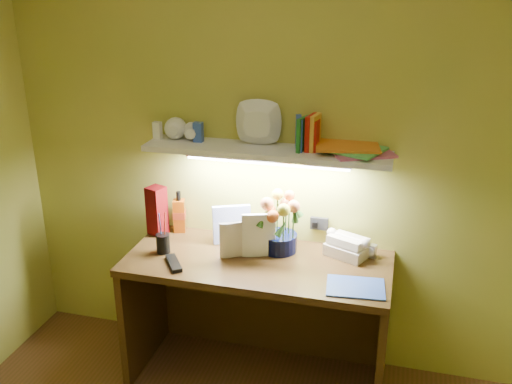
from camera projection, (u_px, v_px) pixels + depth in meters
desk at (257, 321)px, 3.14m from camera, size 1.40×0.60×0.75m
flower_bouquet at (280, 222)px, 3.06m from camera, size 0.24×0.24×0.34m
telephone at (348, 244)px, 3.04m from camera, size 0.26×0.23×0.13m
desk_clock at (370, 250)px, 3.04m from camera, size 0.08×0.05×0.07m
whisky_bottle at (179, 212)px, 3.31m from camera, size 0.08×0.08×0.25m
whisky_box at (157, 211)px, 3.27m from camera, size 0.12×0.12×0.29m
pen_cup at (163, 237)px, 3.07m from camera, size 0.08×0.08×0.18m
art_card at (232, 224)px, 3.18m from camera, size 0.21×0.13×0.21m
tv_remote at (174, 263)px, 2.96m from camera, size 0.15×0.18×0.02m
blue_folder at (356, 287)px, 2.74m from camera, size 0.30×0.23×0.01m
desk_book_a at (219, 241)px, 2.99m from camera, size 0.15×0.08×0.20m
desk_book_b at (242, 236)px, 3.00m from camera, size 0.18×0.07×0.25m
wall_shelf at (270, 145)px, 2.96m from camera, size 1.32×0.35×0.22m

